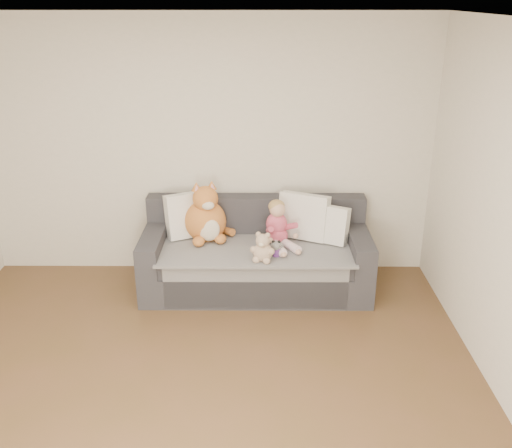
{
  "coord_description": "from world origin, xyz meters",
  "views": [
    {
      "loc": [
        0.51,
        -3.04,
        2.74
      ],
      "look_at": [
        0.48,
        1.87,
        0.75
      ],
      "focal_mm": 40.0,
      "sensor_mm": 36.0,
      "label": 1
    }
  ],
  "objects_px": {
    "plush_cat": "(206,218)",
    "sippy_cup": "(276,251)",
    "toddler": "(278,227)",
    "teddy_bear": "(263,250)",
    "sofa": "(256,258)"
  },
  "relations": [
    {
      "from": "sippy_cup",
      "to": "toddler",
      "type": "bearing_deg",
      "value": 84.87
    },
    {
      "from": "sofa",
      "to": "toddler",
      "type": "xyz_separation_m",
      "value": [
        0.21,
        -0.04,
        0.35
      ]
    },
    {
      "from": "sofa",
      "to": "plush_cat",
      "type": "relative_size",
      "value": 3.52
    },
    {
      "from": "teddy_bear",
      "to": "sippy_cup",
      "type": "distance_m",
      "value": 0.17
    },
    {
      "from": "teddy_bear",
      "to": "sippy_cup",
      "type": "height_order",
      "value": "teddy_bear"
    },
    {
      "from": "teddy_bear",
      "to": "sippy_cup",
      "type": "bearing_deg",
      "value": 52.03
    },
    {
      "from": "sippy_cup",
      "to": "sofa",
      "type": "bearing_deg",
      "value": 121.61
    },
    {
      "from": "toddler",
      "to": "teddy_bear",
      "type": "xyz_separation_m",
      "value": [
        -0.15,
        -0.37,
        -0.07
      ]
    },
    {
      "from": "plush_cat",
      "to": "sippy_cup",
      "type": "distance_m",
      "value": 0.81
    },
    {
      "from": "toddler",
      "to": "plush_cat",
      "type": "xyz_separation_m",
      "value": [
        -0.7,
        0.13,
        0.04
      ]
    },
    {
      "from": "plush_cat",
      "to": "teddy_bear",
      "type": "relative_size",
      "value": 2.17
    },
    {
      "from": "toddler",
      "to": "plush_cat",
      "type": "bearing_deg",
      "value": 146.68
    },
    {
      "from": "plush_cat",
      "to": "sippy_cup",
      "type": "bearing_deg",
      "value": -47.79
    },
    {
      "from": "sofa",
      "to": "toddler",
      "type": "height_order",
      "value": "toddler"
    },
    {
      "from": "toddler",
      "to": "plush_cat",
      "type": "height_order",
      "value": "plush_cat"
    }
  ]
}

